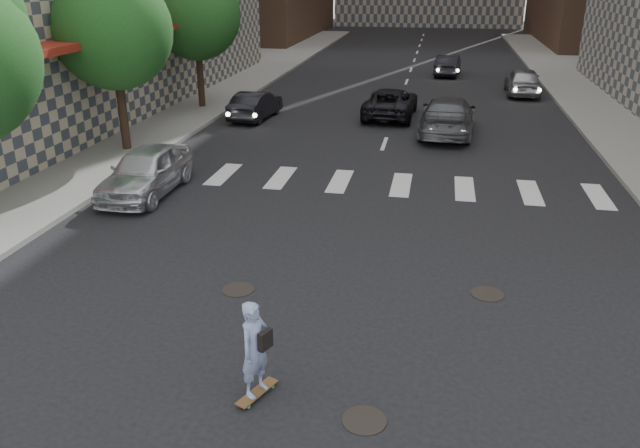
% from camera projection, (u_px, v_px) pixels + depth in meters
% --- Properties ---
extents(ground, '(160.00, 160.00, 0.00)m').
position_uv_depth(ground, '(318.00, 328.00, 12.07)').
color(ground, black).
rests_on(ground, ground).
extents(sidewalk_left, '(13.00, 80.00, 0.15)m').
position_uv_depth(sidewalk_left, '(119.00, 100.00, 32.72)').
color(sidewalk_left, gray).
rests_on(sidewalk_left, ground).
extents(tree_b, '(4.20, 4.20, 6.60)m').
position_uv_depth(tree_b, '(115.00, 24.00, 22.06)').
color(tree_b, '#382619').
rests_on(tree_b, sidewalk_left).
extents(tree_c, '(4.20, 4.20, 6.60)m').
position_uv_depth(tree_c, '(198.00, 10.00, 29.33)').
color(tree_c, '#382619').
rests_on(tree_c, sidewalk_left).
extents(manhole_a, '(0.70, 0.70, 0.02)m').
position_uv_depth(manhole_a, '(364.00, 420.00, 9.59)').
color(manhole_a, black).
rests_on(manhole_a, ground).
extents(manhole_b, '(0.70, 0.70, 0.02)m').
position_uv_depth(manhole_b, '(238.00, 289.00, 13.50)').
color(manhole_b, black).
rests_on(manhole_b, ground).
extents(manhole_c, '(0.70, 0.70, 0.02)m').
position_uv_depth(manhole_c, '(487.00, 294.00, 13.32)').
color(manhole_c, black).
rests_on(manhole_c, ground).
extents(skateboarder, '(0.60, 0.88, 1.73)m').
position_uv_depth(skateboarder, '(255.00, 349.00, 9.80)').
color(skateboarder, brown).
rests_on(skateboarder, ground).
extents(silver_sedan, '(1.74, 4.30, 1.46)m').
position_uv_depth(silver_sedan, '(146.00, 171.00, 19.02)').
color(silver_sedan, silver).
rests_on(silver_sedan, ground).
extents(traffic_car_a, '(1.69, 3.96, 1.27)m').
position_uv_depth(traffic_car_a, '(256.00, 105.00, 28.72)').
color(traffic_car_a, black).
rests_on(traffic_car_a, ground).
extents(traffic_car_b, '(2.52, 5.50, 1.56)m').
position_uv_depth(traffic_car_b, '(448.00, 116.00, 25.97)').
color(traffic_car_b, '#4E5155').
rests_on(traffic_car_b, ground).
extents(traffic_car_c, '(2.41, 4.88, 1.33)m').
position_uv_depth(traffic_car_c, '(391.00, 103.00, 29.07)').
color(traffic_car_c, black).
rests_on(traffic_car_c, ground).
extents(traffic_car_d, '(1.86, 4.40, 1.48)m').
position_uv_depth(traffic_car_d, '(523.00, 81.00, 34.21)').
color(traffic_car_d, '#A1A3A8').
rests_on(traffic_car_d, ground).
extents(traffic_car_e, '(1.76, 4.14, 1.33)m').
position_uv_depth(traffic_car_e, '(448.00, 65.00, 40.49)').
color(traffic_car_e, black).
rests_on(traffic_car_e, ground).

